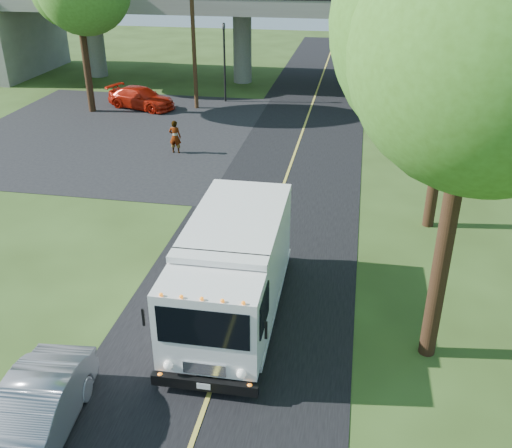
% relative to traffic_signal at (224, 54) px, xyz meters
% --- Properties ---
extents(ground, '(120.00, 120.00, 0.00)m').
position_rel_traffic_signal_xyz_m(ground, '(6.00, -26.00, -3.20)').
color(ground, '#2D4117').
rests_on(ground, ground).
extents(road, '(7.00, 90.00, 0.02)m').
position_rel_traffic_signal_xyz_m(road, '(6.00, -16.00, -3.19)').
color(road, black).
rests_on(road, ground).
extents(parking_lot, '(16.00, 18.00, 0.01)m').
position_rel_traffic_signal_xyz_m(parking_lot, '(-5.00, -8.00, -3.19)').
color(parking_lot, black).
rests_on(parking_lot, ground).
extents(lane_line, '(0.12, 90.00, 0.01)m').
position_rel_traffic_signal_xyz_m(lane_line, '(6.00, -16.00, -3.17)').
color(lane_line, gold).
rests_on(lane_line, road).
extents(overpass, '(54.00, 10.00, 7.30)m').
position_rel_traffic_signal_xyz_m(overpass, '(6.00, 6.00, 1.36)').
color(overpass, slate).
rests_on(overpass, ground).
extents(traffic_signal, '(0.18, 0.22, 5.20)m').
position_rel_traffic_signal_xyz_m(traffic_signal, '(0.00, 0.00, 0.00)').
color(traffic_signal, black).
rests_on(traffic_signal, ground).
extents(utility_pole, '(1.60, 0.26, 9.00)m').
position_rel_traffic_signal_xyz_m(utility_pole, '(-1.50, -2.00, 1.40)').
color(utility_pole, '#472D19').
rests_on(utility_pole, ground).
extents(tree_right_near, '(6.28, 6.18, 11.76)m').
position_rel_traffic_signal_xyz_m(tree_right_near, '(11.71, -25.16, 5.61)').
color(tree_right_near, '#382314').
rests_on(tree_right_near, ground).
extents(step_van, '(2.72, 7.23, 3.03)m').
position_rel_traffic_signal_xyz_m(step_van, '(5.89, -24.26, -1.56)').
color(step_van, white).
rests_on(step_van, ground).
extents(red_sedan, '(5.09, 3.29, 1.37)m').
position_rel_traffic_signal_xyz_m(red_sedan, '(-5.08, -2.67, -2.51)').
color(red_sedan, '#B41B0B').
rests_on(red_sedan, ground).
extents(silver_sedan, '(1.93, 4.44, 1.42)m').
position_rel_traffic_signal_xyz_m(silver_sedan, '(2.51, -29.74, -2.49)').
color(silver_sedan, gray).
rests_on(silver_sedan, ground).
extents(pedestrian, '(0.65, 0.43, 1.76)m').
position_rel_traffic_signal_xyz_m(pedestrian, '(-0.21, -10.68, -2.32)').
color(pedestrian, gray).
rests_on(pedestrian, ground).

